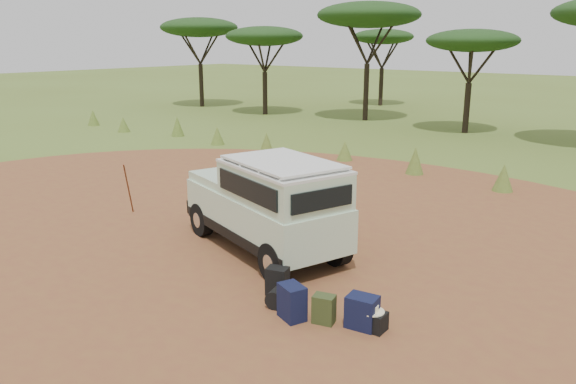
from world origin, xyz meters
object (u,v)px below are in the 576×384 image
Objects in this scene: safari_vehicle at (268,206)px; backpack_olive at (324,309)px; backpack_navy at (292,302)px; duffel_navy at (362,312)px; hard_case at (372,321)px; walking_staff at (128,189)px; backpack_black at (277,281)px.

backpack_olive is (2.70, -1.82, -0.75)m from safari_vehicle.
duffel_navy is (1.01, 0.45, -0.03)m from backpack_navy.
backpack_olive is 0.90× the size of duffel_navy.
backpack_olive reaches higher than hard_case.
backpack_olive is at bearing 45.04° from backpack_navy.
safari_vehicle is 3.09m from backpack_navy.
safari_vehicle is 7.76× the size of backpack_navy.
backpack_navy is (2.23, -2.02, -0.70)m from safari_vehicle.
hard_case is at bearing -6.51° from safari_vehicle.
duffel_navy is 0.19m from hard_case.
backpack_navy is at bearing -159.88° from hard_case.
safari_vehicle reaches higher than duffel_navy.
backpack_navy reaches higher than duffel_navy.
walking_staff is 7.69m from duffel_navy.
safari_vehicle is 3.04× the size of walking_staff.
backpack_black is 1.90m from hard_case.
backpack_olive is at bearing -32.56° from backpack_black.
backpack_olive is (0.47, 0.20, -0.06)m from backpack_navy.
backpack_navy reaches higher than backpack_black.
backpack_navy is 1.24× the size of backpack_olive.
duffel_navy is at bearing -49.25° from walking_staff.
backpack_olive is at bearing -163.84° from duffel_navy.
walking_staff is 7.85m from hard_case.
safari_vehicle is 3.82m from hard_case.
backpack_olive is at bearing -51.90° from walking_staff.
backpack_black is at bearing 165.58° from backpack_navy.
hard_case is at bearing 4.15° from duffel_navy.
backpack_black is (1.49, -1.49, -0.73)m from safari_vehicle.
backpack_navy is 1.27m from hard_case.
walking_staff is 2.55× the size of backpack_navy.
duffel_navy is at bearing -20.04° from backpack_black.
duffel_navy is at bearing -169.97° from hard_case.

